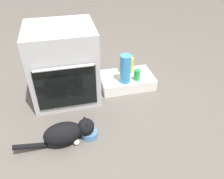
% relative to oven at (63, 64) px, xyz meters
% --- Properties ---
extents(ground, '(8.00, 8.00, 0.00)m').
position_rel_oven_xyz_m(ground, '(0.01, -0.46, -0.36)').
color(ground, '#56514C').
extents(oven, '(0.62, 0.60, 0.72)m').
position_rel_oven_xyz_m(oven, '(0.00, 0.00, 0.00)').
color(oven, '#B7BABF').
rests_on(oven, ground).
extents(pantry_cabinet, '(0.57, 0.36, 0.12)m').
position_rel_oven_xyz_m(pantry_cabinet, '(0.64, 0.03, -0.30)').
color(pantry_cabinet, white).
rests_on(pantry_cabinet, ground).
extents(food_bowl, '(0.13, 0.13, 0.08)m').
position_rel_oven_xyz_m(food_bowl, '(0.13, -0.62, -0.33)').
color(food_bowl, '#4C7AB7').
rests_on(food_bowl, ground).
extents(cat, '(0.64, 0.21, 0.20)m').
position_rel_oven_xyz_m(cat, '(-0.04, -0.64, -0.26)').
color(cat, black).
rests_on(cat, ground).
extents(soda_can, '(0.07, 0.07, 0.12)m').
position_rel_oven_xyz_m(soda_can, '(0.72, -0.07, -0.19)').
color(soda_can, green).
rests_on(soda_can, pantry_cabinet).
extents(snack_bag, '(0.12, 0.09, 0.18)m').
position_rel_oven_xyz_m(snack_bag, '(0.66, 0.11, -0.16)').
color(snack_bag, yellow).
rests_on(snack_bag, pantry_cabinet).
extents(water_bottle, '(0.11, 0.11, 0.30)m').
position_rel_oven_xyz_m(water_bottle, '(0.59, -0.07, -0.10)').
color(water_bottle, '#388CD1').
rests_on(water_bottle, pantry_cabinet).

